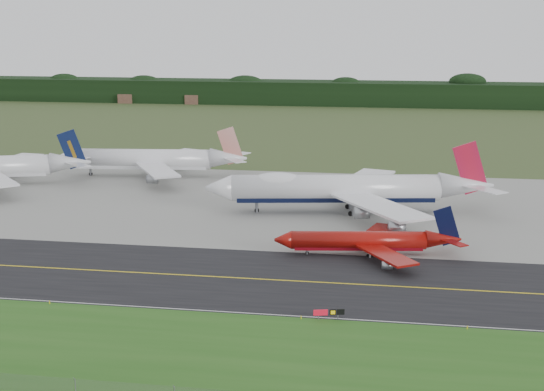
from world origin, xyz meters
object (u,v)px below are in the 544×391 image
(jet_star_tail, at_px, (152,160))
(jet_ba_747, at_px, (346,188))
(jet_red_737, at_px, (369,241))
(taxiway_sign, at_px, (329,312))

(jet_star_tail, bearing_deg, jet_ba_747, -30.16)
(jet_red_737, distance_m, taxiway_sign, 33.37)
(jet_red_737, bearing_deg, taxiway_sign, -98.04)
(jet_ba_747, distance_m, taxiway_sign, 64.71)
(jet_ba_747, xyz_separation_m, jet_star_tail, (-56.71, 32.95, -0.86))
(jet_ba_747, height_order, taxiway_sign, jet_ba_747)
(jet_ba_747, xyz_separation_m, jet_red_737, (6.35, -31.52, -3.02))
(taxiway_sign, bearing_deg, jet_red_737, 81.96)
(jet_star_tail, bearing_deg, jet_red_737, -45.63)
(jet_red_737, height_order, jet_star_tail, jet_star_tail)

